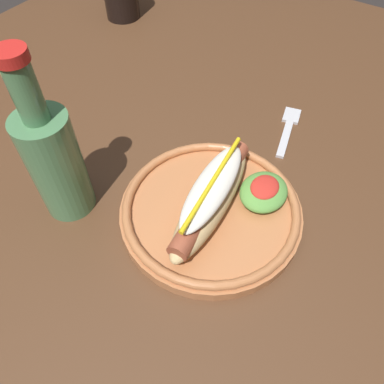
{
  "coord_description": "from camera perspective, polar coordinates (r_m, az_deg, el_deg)",
  "views": [
    {
      "loc": [
        -0.29,
        -0.32,
        1.16
      ],
      "look_at": [
        -0.04,
        -0.15,
        0.77
      ],
      "focal_mm": 34.91,
      "sensor_mm": 36.0,
      "label": 1
    }
  ],
  "objects": [
    {
      "name": "dining_table",
      "position": [
        0.66,
        -9.31,
        1.55
      ],
      "size": [
        1.38,
        1.03,
        0.74
      ],
      "color": "#51331E",
      "rests_on": "ground_plane"
    },
    {
      "name": "fork",
      "position": [
        0.64,
        14.48,
        9.52
      ],
      "size": [
        0.12,
        0.05,
        0.0
      ],
      "rotation": [
        0.0,
        0.0,
        0.24
      ],
      "color": "silver",
      "rests_on": "dining_table"
    },
    {
      "name": "glass_bottle",
      "position": [
        0.48,
        -20.33,
        4.73
      ],
      "size": [
        0.07,
        0.07,
        0.23
      ],
      "color": "#4C7F51",
      "rests_on": "dining_table"
    },
    {
      "name": "hot_dog_plate",
      "position": [
        0.49,
        3.35,
        -1.99
      ],
      "size": [
        0.24,
        0.24,
        0.08
      ],
      "color": "#B77042",
      "rests_on": "dining_table"
    },
    {
      "name": "ground_plane",
      "position": [
        1.24,
        -5.26,
        -18.28
      ],
      "size": [
        8.0,
        8.0,
        0.0
      ],
      "primitive_type": "plane",
      "color": "#2D2826"
    }
  ]
}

